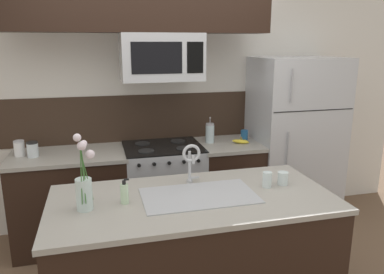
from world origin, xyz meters
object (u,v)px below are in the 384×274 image
at_px(refrigerator, 293,140).
at_px(drinking_glass, 267,180).
at_px(coffee_tin, 244,135).
at_px(stove_range, 164,190).
at_px(sink_faucet, 191,158).
at_px(storage_jar_tall, 19,148).
at_px(dish_soap_bottle, 124,193).
at_px(storage_jar_medium, 33,149).
at_px(microwave, 161,57).
at_px(french_press, 210,133).
at_px(banana_bunch, 241,141).
at_px(flower_vase, 84,188).
at_px(spare_glass, 283,178).

height_order(refrigerator, drinking_glass, refrigerator).
bearing_deg(coffee_tin, stove_range, -176.73).
bearing_deg(sink_faucet, storage_jar_tall, 141.22).
bearing_deg(dish_soap_bottle, storage_jar_medium, 120.49).
xyz_separation_m(microwave, french_press, (0.50, 0.08, -0.77)).
distance_m(banana_bunch, sink_faucet, 1.25).
bearing_deg(drinking_glass, flower_vase, -176.95).
relative_size(coffee_tin, dish_soap_bottle, 0.67).
xyz_separation_m(coffee_tin, sink_faucet, (-0.85, -1.08, 0.14)).
xyz_separation_m(banana_bunch, spare_glass, (-0.13, -1.14, 0.02)).
xyz_separation_m(microwave, dish_soap_bottle, (-0.47, -1.22, -0.80)).
bearing_deg(microwave, refrigerator, 1.64).
distance_m(microwave, drinking_glass, 1.54).
bearing_deg(coffee_tin, microwave, -175.36).
bearing_deg(coffee_tin, refrigerator, -3.11).
distance_m(refrigerator, french_press, 0.94).
distance_m(coffee_tin, sink_faucet, 1.38).
distance_m(french_press, spare_glass, 1.27).
bearing_deg(dish_soap_bottle, banana_bunch, 43.05).
bearing_deg(french_press, spare_glass, -82.46).
relative_size(banana_bunch, dish_soap_bottle, 1.15).
bearing_deg(coffee_tin, drinking_glass, -105.07).
relative_size(microwave, dish_soap_bottle, 4.51).
bearing_deg(coffee_tin, storage_jar_medium, -177.98).
relative_size(stove_range, french_press, 3.48).
bearing_deg(french_press, drinking_glass, -88.47).
bearing_deg(flower_vase, french_press, 47.94).
distance_m(storage_jar_tall, banana_bunch, 2.11).
xyz_separation_m(coffee_tin, drinking_glass, (-0.34, -1.26, 0.00)).
bearing_deg(storage_jar_tall, spare_glass, -32.00).
bearing_deg(spare_glass, storage_jar_tall, 148.00).
relative_size(french_press, drinking_glass, 2.39).
bearing_deg(storage_jar_medium, microwave, 0.08).
relative_size(stove_range, refrigerator, 0.53).
height_order(banana_bunch, french_press, french_press).
xyz_separation_m(microwave, flower_vase, (-0.71, -1.26, -0.73)).
bearing_deg(sink_faucet, drinking_glass, -19.60).
distance_m(microwave, coffee_tin, 1.20).
distance_m(storage_jar_tall, flower_vase, 1.45).
height_order(stove_range, flower_vase, flower_vase).
bearing_deg(spare_glass, sink_faucet, 165.66).
xyz_separation_m(storage_jar_tall, coffee_tin, (2.18, 0.01, -0.02)).
bearing_deg(flower_vase, refrigerator, 31.30).
distance_m(banana_bunch, french_press, 0.33).
height_order(spare_glass, flower_vase, flower_vase).
bearing_deg(drinking_glass, banana_bunch, 77.16).
bearing_deg(sink_faucet, microwave, 91.36).
height_order(coffee_tin, flower_vase, flower_vase).
bearing_deg(drinking_glass, dish_soap_bottle, -178.37).
xyz_separation_m(refrigerator, flower_vase, (-2.14, -1.30, 0.17)).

